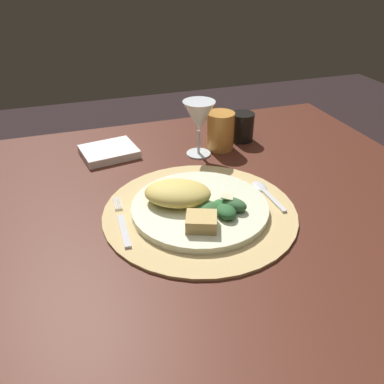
# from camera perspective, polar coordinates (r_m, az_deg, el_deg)

# --- Properties ---
(dining_table) EXTENTS (1.25, 0.97, 0.74)m
(dining_table) POSITION_cam_1_polar(r_m,az_deg,el_deg) (0.90, -2.61, -11.41)
(dining_table) COLOR #4B2217
(dining_table) RESTS_ON ground
(placemat) EXTENTS (0.39, 0.39, 0.01)m
(placemat) POSITION_cam_1_polar(r_m,az_deg,el_deg) (0.79, 1.13, -2.85)
(placemat) COLOR tan
(placemat) RESTS_ON dining_table
(dinner_plate) EXTENTS (0.27, 0.27, 0.01)m
(dinner_plate) POSITION_cam_1_polar(r_m,az_deg,el_deg) (0.79, 1.14, -2.24)
(dinner_plate) COLOR silver
(dinner_plate) RESTS_ON placemat
(pasta_serving) EXTENTS (0.16, 0.14, 0.04)m
(pasta_serving) POSITION_cam_1_polar(r_m,az_deg,el_deg) (0.79, -2.17, 0.00)
(pasta_serving) COLOR #D6BC5B
(pasta_serving) RESTS_ON dinner_plate
(salad_greens) EXTENTS (0.10, 0.08, 0.03)m
(salad_greens) POSITION_cam_1_polar(r_m,az_deg,el_deg) (0.76, 4.53, -2.26)
(salad_greens) COLOR #2A652D
(salad_greens) RESTS_ON dinner_plate
(bread_piece) EXTENTS (0.07, 0.07, 0.03)m
(bread_piece) POSITION_cam_1_polar(r_m,az_deg,el_deg) (0.71, 1.36, -4.29)
(bread_piece) COLOR tan
(bread_piece) RESTS_ON dinner_plate
(fork) EXTENTS (0.02, 0.17, 0.00)m
(fork) POSITION_cam_1_polar(r_m,az_deg,el_deg) (0.76, -10.03, -4.43)
(fork) COLOR silver
(fork) RESTS_ON placemat
(spoon) EXTENTS (0.03, 0.13, 0.01)m
(spoon) POSITION_cam_1_polar(r_m,az_deg,el_deg) (0.86, 10.31, 0.21)
(spoon) COLOR silver
(spoon) RESTS_ON placemat
(napkin) EXTENTS (0.15, 0.13, 0.02)m
(napkin) POSITION_cam_1_polar(r_m,az_deg,el_deg) (1.04, -11.87, 5.72)
(napkin) COLOR white
(napkin) RESTS_ON dining_table
(wine_glass) EXTENTS (0.08, 0.08, 0.14)m
(wine_glass) POSITION_cam_1_polar(r_m,az_deg,el_deg) (0.98, 1.00, 10.65)
(wine_glass) COLOR silver
(wine_glass) RESTS_ON dining_table
(amber_tumbler) EXTENTS (0.07, 0.07, 0.10)m
(amber_tumbler) POSITION_cam_1_polar(r_m,az_deg,el_deg) (1.04, 4.09, 8.77)
(amber_tumbler) COLOR #CF883A
(amber_tumbler) RESTS_ON dining_table
(dark_tumbler) EXTENTS (0.06, 0.06, 0.08)m
(dark_tumbler) POSITION_cam_1_polar(r_m,az_deg,el_deg) (1.10, 7.23, 9.31)
(dark_tumbler) COLOR black
(dark_tumbler) RESTS_ON dining_table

